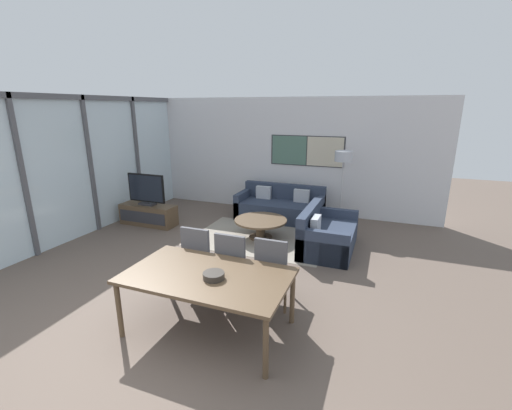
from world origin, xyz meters
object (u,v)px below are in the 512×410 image
at_px(sofa_side, 325,235).
at_px(fruit_bowl, 214,275).
at_px(coffee_table, 261,224).
at_px(floor_lamp, 343,162).
at_px(dining_chair_left, 200,256).
at_px(dining_table, 207,279).
at_px(dining_chair_centre, 234,263).
at_px(television, 146,190).
at_px(sofa_main, 281,207).
at_px(tv_console, 149,215).
at_px(dining_chair_right, 273,269).

bearing_deg(sofa_side, fruit_bowl, 166.44).
distance_m(coffee_table, floor_lamp, 2.25).
bearing_deg(fruit_bowl, dining_chair_left, 128.50).
height_order(sofa_side, dining_table, sofa_side).
relative_size(coffee_table, dining_chair_centre, 1.07).
bearing_deg(dining_chair_centre, television, 145.25).
bearing_deg(television, coffee_table, 2.81).
distance_m(sofa_main, dining_chair_left, 3.62).
bearing_deg(floor_lamp, dining_table, -101.83).
relative_size(dining_table, dining_chair_centre, 1.92).
distance_m(tv_console, floor_lamp, 4.46).
relative_size(tv_console, sofa_main, 0.65).
xyz_separation_m(fruit_bowl, floor_lamp, (0.79, 4.44, 0.67)).
bearing_deg(floor_lamp, tv_console, -159.74).
relative_size(sofa_main, dining_chair_centre, 2.03).
height_order(sofa_side, dining_chair_centre, dining_chair_centre).
height_order(dining_table, floor_lamp, floor_lamp).
bearing_deg(television, dining_table, -42.79).
height_order(dining_chair_centre, floor_lamp, floor_lamp).
relative_size(sofa_main, floor_lamp, 1.20).
bearing_deg(television, dining_chair_right, -30.15).
distance_m(sofa_side, coffee_table, 1.31).
height_order(sofa_main, coffee_table, sofa_main).
height_order(dining_chair_left, dining_chair_right, same).
distance_m(television, dining_chair_left, 3.33).
bearing_deg(sofa_main, tv_console, -150.45).
distance_m(television, dining_chair_centre, 3.80).
bearing_deg(sofa_main, coffee_table, -90.00).
bearing_deg(sofa_main, fruit_bowl, -82.51).
xyz_separation_m(dining_table, dining_chair_left, (-0.55, 0.77, -0.13)).
xyz_separation_m(sofa_main, fruit_bowl, (0.59, -4.45, 0.50)).
height_order(tv_console, floor_lamp, floor_lamp).
xyz_separation_m(dining_chair_right, floor_lamp, (0.37, 3.61, 0.91)).
height_order(television, dining_chair_right, television).
bearing_deg(television, dining_chair_centre, -34.75).
distance_m(sofa_side, dining_chair_centre, 2.36).
relative_size(dining_chair_left, floor_lamp, 0.59).
relative_size(television, fruit_bowl, 3.75).
xyz_separation_m(television, dining_chair_centre, (3.12, -2.16, -0.27)).
bearing_deg(television, fruit_bowl, -42.38).
bearing_deg(coffee_table, sofa_main, 90.00).
relative_size(coffee_table, dining_chair_left, 1.07).
height_order(dining_chair_left, fruit_bowl, dining_chair_left).
xyz_separation_m(tv_console, dining_chair_left, (2.57, -2.11, 0.31)).
distance_m(sofa_main, dining_chair_right, 3.78).
bearing_deg(sofa_side, dining_chair_left, 146.99).
bearing_deg(floor_lamp, coffee_table, -135.49).
relative_size(tv_console, coffee_table, 1.23).
bearing_deg(floor_lamp, sofa_side, -92.92).
xyz_separation_m(television, dining_table, (3.12, -2.88, -0.13)).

